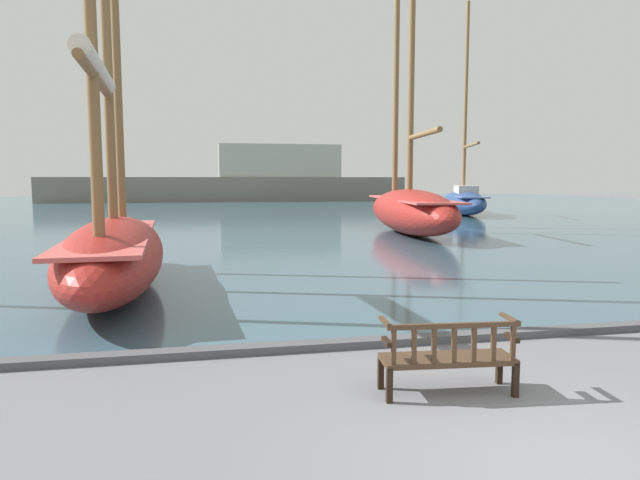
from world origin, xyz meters
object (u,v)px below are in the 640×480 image
object	(u,v)px
sailboat_mid_port	(464,200)
sailboat_nearest_starboard	(410,206)
park_bench	(448,356)
sailboat_nearest_port	(113,243)

from	to	relation	value
sailboat_mid_port	sailboat_nearest_starboard	world-z (taller)	sailboat_nearest_starboard
sailboat_nearest_starboard	sailboat_mid_port	bearing A→B (deg)	54.96
park_bench	sailboat_mid_port	distance (m)	34.61
park_bench	sailboat_nearest_starboard	size ratio (longest dim) A/B	0.10
sailboat_nearest_port	sailboat_mid_port	bearing A→B (deg)	50.15
sailboat_nearest_starboard	sailboat_nearest_port	bearing A→B (deg)	-134.28
sailboat_mid_port	sailboat_nearest_starboard	size ratio (longest dim) A/B	0.87
sailboat_nearest_port	sailboat_nearest_starboard	size ratio (longest dim) A/B	0.76
park_bench	sailboat_mid_port	xyz separation A→B (m)	(15.24, 31.06, 0.65)
park_bench	sailboat_nearest_starboard	bearing A→B (deg)	70.59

